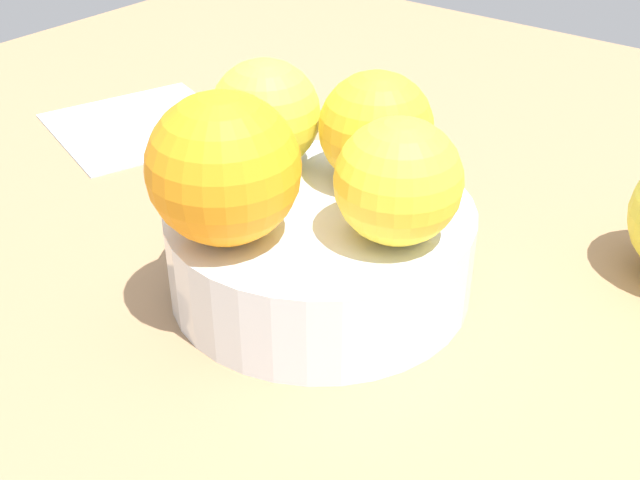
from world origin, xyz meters
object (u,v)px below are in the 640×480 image
(fruit_bowl, at_px, (320,250))
(folded_napkin, at_px, (141,124))
(orange_in_bowl_0, at_px, (224,169))
(orange_in_bowl_3, at_px, (376,128))
(orange_in_bowl_2, at_px, (402,179))
(orange_in_bowl_1, at_px, (265,114))

(fruit_bowl, relative_size, folded_napkin, 1.29)
(orange_in_bowl_0, relative_size, orange_in_bowl_3, 1.19)
(orange_in_bowl_2, distance_m, folded_napkin, 0.34)
(fruit_bowl, distance_m, orange_in_bowl_1, 0.09)
(orange_in_bowl_0, height_order, orange_in_bowl_3, orange_in_bowl_0)
(orange_in_bowl_1, height_order, orange_in_bowl_2, same)
(orange_in_bowl_3, bearing_deg, fruit_bowl, -6.24)
(orange_in_bowl_3, bearing_deg, orange_in_bowl_0, -14.21)
(orange_in_bowl_1, relative_size, orange_in_bowl_3, 1.00)
(orange_in_bowl_0, relative_size, folded_napkin, 0.58)
(orange_in_bowl_2, distance_m, orange_in_bowl_3, 0.06)
(orange_in_bowl_0, distance_m, folded_napkin, 0.30)
(orange_in_bowl_0, xyz_separation_m, orange_in_bowl_3, (-0.10, 0.03, -0.01))
(orange_in_bowl_3, height_order, folded_napkin, orange_in_bowl_3)
(orange_in_bowl_1, distance_m, orange_in_bowl_2, 0.11)
(folded_napkin, bearing_deg, orange_in_bowl_3, 80.77)
(orange_in_bowl_0, bearing_deg, orange_in_bowl_2, 128.75)
(orange_in_bowl_0, distance_m, orange_in_bowl_3, 0.10)
(orange_in_bowl_3, xyz_separation_m, folded_napkin, (-0.04, -0.27, -0.09))
(fruit_bowl, relative_size, orange_in_bowl_3, 2.63)
(orange_in_bowl_2, bearing_deg, orange_in_bowl_0, -51.25)
(fruit_bowl, relative_size, orange_in_bowl_0, 2.21)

